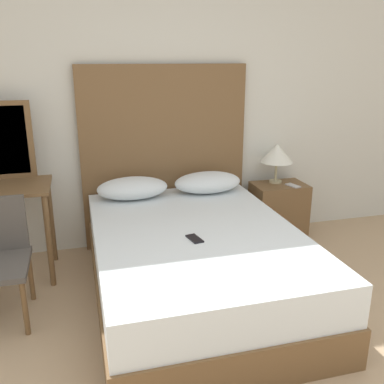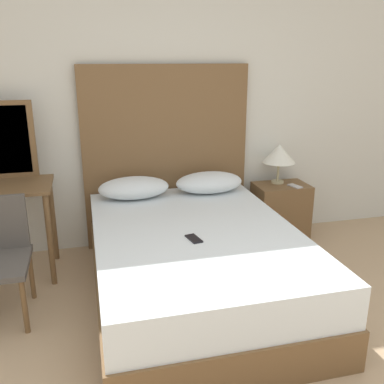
{
  "view_description": "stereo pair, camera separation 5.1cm",
  "coord_description": "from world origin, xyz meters",
  "px_view_note": "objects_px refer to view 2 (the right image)",
  "views": [
    {
      "loc": [
        -0.91,
        -1.34,
        1.74
      ],
      "look_at": [
        -0.13,
        1.53,
        0.8
      ],
      "focal_mm": 40.0,
      "sensor_mm": 36.0,
      "label": 1
    },
    {
      "loc": [
        -0.86,
        -1.35,
        1.74
      ],
      "look_at": [
        -0.13,
        1.53,
        0.8
      ],
      "focal_mm": 40.0,
      "sensor_mm": 36.0,
      "label": 2
    }
  ],
  "objects_px": {
    "bed": "(195,263)",
    "table_lamp": "(279,154)",
    "phone_on_nightstand": "(295,186)",
    "phone_on_bed": "(194,239)",
    "nightstand": "(280,212)"
  },
  "relations": [
    {
      "from": "nightstand",
      "to": "phone_on_nightstand",
      "type": "height_order",
      "value": "phone_on_nightstand"
    },
    {
      "from": "bed",
      "to": "phone_on_bed",
      "type": "xyz_separation_m",
      "value": [
        -0.06,
        -0.17,
        0.28
      ]
    },
    {
      "from": "phone_on_bed",
      "to": "table_lamp",
      "type": "relative_size",
      "value": 0.42
    },
    {
      "from": "phone_on_bed",
      "to": "table_lamp",
      "type": "distance_m",
      "value": 1.61
    },
    {
      "from": "phone_on_nightstand",
      "to": "phone_on_bed",
      "type": "bearing_deg",
      "value": -142.84
    },
    {
      "from": "table_lamp",
      "to": "nightstand",
      "type": "bearing_deg",
      "value": -77.84
    },
    {
      "from": "nightstand",
      "to": "phone_on_nightstand",
      "type": "distance_m",
      "value": 0.31
    },
    {
      "from": "phone_on_nightstand",
      "to": "bed",
      "type": "bearing_deg",
      "value": -147.04
    },
    {
      "from": "bed",
      "to": "phone_on_nightstand",
      "type": "xyz_separation_m",
      "value": [
        1.18,
        0.77,
        0.29
      ]
    },
    {
      "from": "nightstand",
      "to": "table_lamp",
      "type": "height_order",
      "value": "table_lamp"
    },
    {
      "from": "bed",
      "to": "phone_on_bed",
      "type": "height_order",
      "value": "phone_on_bed"
    },
    {
      "from": "bed",
      "to": "table_lamp",
      "type": "relative_size",
      "value": 5.45
    },
    {
      "from": "phone_on_nightstand",
      "to": "table_lamp",
      "type": "bearing_deg",
      "value": 124.11
    },
    {
      "from": "bed",
      "to": "phone_on_nightstand",
      "type": "distance_m",
      "value": 1.44
    },
    {
      "from": "bed",
      "to": "nightstand",
      "type": "height_order",
      "value": "nightstand"
    }
  ]
}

